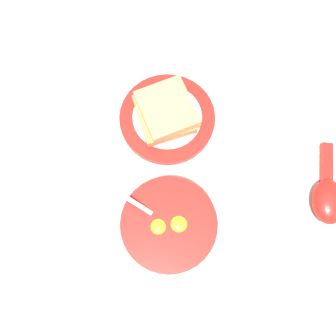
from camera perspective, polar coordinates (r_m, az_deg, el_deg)
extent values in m
plane|color=beige|center=(0.60, 7.65, -3.35)|extent=(3.00, 3.00, 0.00)
cylinder|color=red|center=(0.56, 0.15, -9.89)|extent=(0.16, 0.16, 0.05)
cylinder|color=white|center=(0.56, 0.15, -9.86)|extent=(0.13, 0.13, 0.02)
ellipsoid|color=yellow|center=(0.54, 1.88, -9.82)|extent=(0.04, 0.04, 0.02)
ellipsoid|color=yellow|center=(0.54, -1.70, -10.25)|extent=(0.03, 0.03, 0.02)
cylinder|color=black|center=(0.55, 0.81, -8.14)|extent=(0.05, 0.05, 0.00)
ellipsoid|color=silver|center=(0.54, -1.37, -8.84)|extent=(0.03, 0.02, 0.01)
cube|color=silver|center=(0.53, -5.24, -6.42)|extent=(0.01, 0.05, 0.03)
cylinder|color=red|center=(0.63, -0.13, 8.61)|extent=(0.18, 0.18, 0.02)
cylinder|color=white|center=(0.62, -0.13, 8.96)|extent=(0.13, 0.13, 0.00)
cube|color=tan|center=(0.61, -0.65, 9.33)|extent=(0.14, 0.14, 0.02)
cube|color=tan|center=(0.60, -0.18, 10.27)|extent=(0.14, 0.13, 0.02)
ellipsoid|color=red|center=(0.64, 26.21, -5.27)|extent=(0.09, 0.08, 0.04)
cube|color=red|center=(0.67, 25.84, 0.59)|extent=(0.08, 0.04, 0.02)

